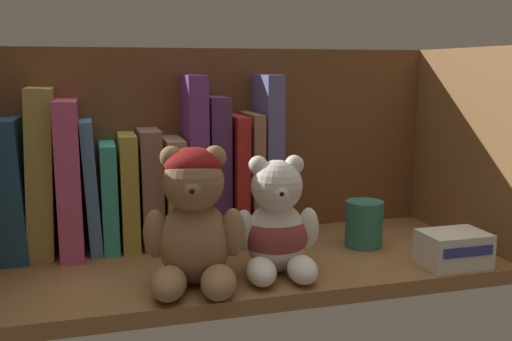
{
  "coord_description": "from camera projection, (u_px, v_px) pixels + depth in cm",
  "views": [
    {
      "loc": [
        -19.61,
        -73.22,
        27.9
      ],
      "look_at": [
        1.28,
        0.0,
        14.29
      ],
      "focal_mm": 40.29,
      "sensor_mm": 36.0,
      "label": 1
    }
  ],
  "objects": [
    {
      "name": "shelf_board",
      "position": [
        247.0,
        265.0,
        0.79
      ],
      "size": [
        67.78,
        27.69,
        2.0
      ],
      "primitive_type": "cube",
      "color": "olive",
      "rests_on": "ground"
    },
    {
      "name": "shelf_back_panel",
      "position": [
        223.0,
        148.0,
        0.9
      ],
      "size": [
        70.18,
        1.2,
        30.88
      ],
      "primitive_type": "cube",
      "color": "brown",
      "rests_on": "ground"
    },
    {
      "name": "shelf_side_panel_right",
      "position": [
        470.0,
        152.0,
        0.86
      ],
      "size": [
        1.6,
        30.09,
        30.88
      ],
      "primitive_type": "cube",
      "color": "olive",
      "rests_on": "ground"
    },
    {
      "name": "book_0",
      "position": [
        13.0,
        187.0,
        0.79
      ],
      "size": [
        4.07,
        12.41,
        19.31
      ],
      "primitive_type": "cube",
      "rotation": [
        0.0,
        -0.03,
        0.0
      ],
      "color": "navy",
      "rests_on": "shelf_board"
    },
    {
      "name": "book_1",
      "position": [
        42.0,
        172.0,
        0.8
      ],
      "size": [
        4.29,
        10.69,
        23.43
      ],
      "primitive_type": "cube",
      "rotation": [
        0.0,
        0.04,
        0.0
      ],
      "color": "tan",
      "rests_on": "shelf_board"
    },
    {
      "name": "book_2",
      "position": [
        70.0,
        176.0,
        0.81
      ],
      "size": [
        3.11,
        14.7,
        21.66
      ],
      "primitive_type": "cube",
      "color": "#D0518E",
      "rests_on": "shelf_board"
    },
    {
      "name": "book_3",
      "position": [
        91.0,
        185.0,
        0.82
      ],
      "size": [
        2.42,
        10.1,
        18.81
      ],
      "primitive_type": "cube",
      "rotation": [
        0.0,
        -0.04,
        0.0
      ],
      "color": "#4D87BC",
      "rests_on": "shelf_board"
    },
    {
      "name": "book_4",
      "position": [
        109.0,
        195.0,
        0.83
      ],
      "size": [
        2.18,
        10.65,
        15.42
      ],
      "primitive_type": "cube",
      "color": "#37B1A3",
      "rests_on": "shelf_board"
    },
    {
      "name": "book_5",
      "position": [
        128.0,
        190.0,
        0.84
      ],
      "size": [
        2.43,
        10.73,
        16.67
      ],
      "primitive_type": "cube",
      "color": "#B6A344",
      "rests_on": "shelf_board"
    },
    {
      "name": "book_6",
      "position": [
        150.0,
        187.0,
        0.85
      ],
      "size": [
        3.13,
        9.96,
        17.22
      ],
      "primitive_type": "cube",
      "rotation": [
        0.0,
        -0.01,
        0.0
      ],
      "color": "#8D6C59",
      "rests_on": "shelf_board"
    },
    {
      "name": "book_7",
      "position": [
        173.0,
        190.0,
        0.86
      ],
      "size": [
        2.73,
        12.09,
        15.87
      ],
      "primitive_type": "cube",
      "color": "tan",
      "rests_on": "shelf_board"
    },
    {
      "name": "book_8",
      "position": [
        194.0,
        159.0,
        0.86
      ],
      "size": [
        2.82,
        10.98,
        24.94
      ],
      "primitive_type": "cube",
      "color": "purple",
      "rests_on": "shelf_board"
    },
    {
      "name": "book_9",
      "position": [
        216.0,
        169.0,
        0.87
      ],
      "size": [
        2.95,
        9.73,
        21.77
      ],
      "primitive_type": "cube",
      "color": "#5A346C",
      "rests_on": "shelf_board"
    },
    {
      "name": "book_10",
      "position": [
        234.0,
        177.0,
        0.88
      ],
      "size": [
        2.17,
        12.23,
        18.98
      ],
      "primitive_type": "cube",
      "rotation": [
        0.0,
        0.01,
        0.0
      ],
      "color": "red",
      "rests_on": "shelf_board"
    },
    {
      "name": "book_11",
      "position": [
        249.0,
        175.0,
        0.89
      ],
      "size": [
        1.68,
        13.19,
        19.32
      ],
      "primitive_type": "cube",
      "color": "#9E6F54",
      "rests_on": "shelf_board"
    },
    {
      "name": "book_12",
      "position": [
        265.0,
        156.0,
        0.89
      ],
      "size": [
        2.56,
        12.18,
        24.94
      ],
      "primitive_type": "cube",
      "color": "#6265A4",
      "rests_on": "shelf_board"
    },
    {
      "name": "teddy_bear_larger",
      "position": [
        194.0,
        221.0,
        0.68
      ],
      "size": [
        12.71,
        13.16,
        16.93
      ],
      "color": "#93704C",
      "rests_on": "shelf_board"
    },
    {
      "name": "teddy_bear_smaller",
      "position": [
        277.0,
        228.0,
        0.73
      ],
      "size": [
        11.21,
        11.89,
        15.15
      ],
      "color": "white",
      "rests_on": "shelf_board"
    },
    {
      "name": "pillar_candle",
      "position": [
        364.0,
        224.0,
        0.84
      ],
      "size": [
        5.52,
        5.52,
        6.77
      ],
      "primitive_type": "cylinder",
      "color": "#2D7A66",
      "rests_on": "shelf_board"
    },
    {
      "name": "small_product_box",
      "position": [
        454.0,
        249.0,
        0.76
      ],
      "size": [
        8.46,
        6.26,
        4.61
      ],
      "color": "silver",
      "rests_on": "shelf_board"
    }
  ]
}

